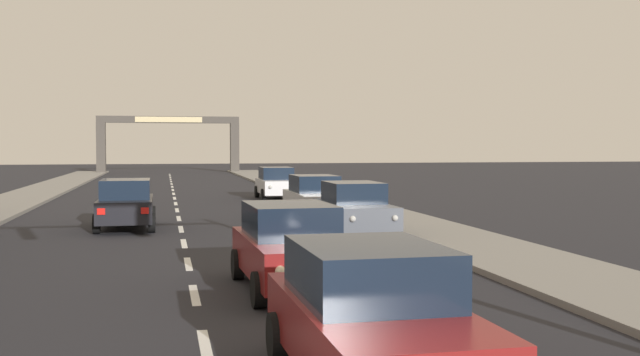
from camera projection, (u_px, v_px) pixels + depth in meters
The scene contains 9 objects.
sidewalk_right at pixel (397, 221), 27.14m from camera, with size 3.20×110.00×0.14m, color gray.
lane_markings at pixel (192, 226), 25.88m from camera, with size 4.28×88.09×0.01m.
sedan_lead_at_stop_bar at pixel (371, 317), 8.53m from camera, with size 2.00×4.47×1.68m.
sedan_third_in_queue at pixel (291, 246), 14.46m from camera, with size 2.05×4.49×1.68m.
sedan_oncoming_far at pixel (126, 204), 25.13m from camera, with size 1.97×4.46×1.68m.
sedan_parked_nearest_kerb at pixel (315, 197), 28.40m from camera, with size 2.00×4.47×1.68m.
sedan_parked_mid_kerb at pixel (276, 183), 38.97m from camera, with size 1.97×4.46×1.68m.
sedan_parked_far_kerb at pixel (354, 209), 23.09m from camera, with size 1.96×4.45×1.68m.
town_gateway_arch at pixel (169, 136), 76.37m from camera, with size 14.41×0.90×5.83m.
Camera 1 is at (-0.55, -5.88, 2.82)m, focal length 41.63 mm.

